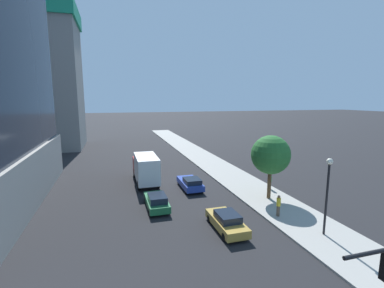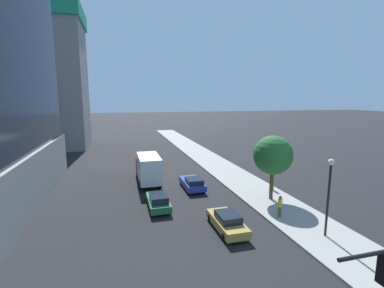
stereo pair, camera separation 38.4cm
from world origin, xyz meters
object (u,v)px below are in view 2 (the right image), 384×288
at_px(street_tree, 273,155).
at_px(box_truck, 148,167).
at_px(car_green, 158,201).
at_px(car_blue, 193,183).
at_px(construction_building, 50,72).
at_px(pedestrian_green_shirt, 273,182).
at_px(pedestrian_yellow_shirt, 280,206).
at_px(car_gold, 227,222).
at_px(street_lamp, 329,186).

height_order(street_tree, box_truck, street_tree).
distance_m(car_green, car_blue, 6.12).
relative_size(construction_building, street_tree, 5.77).
relative_size(box_truck, pedestrian_green_shirt, 4.72).
bearing_deg(pedestrian_yellow_shirt, car_blue, 118.89).
height_order(car_green, pedestrian_green_shirt, pedestrian_green_shirt).
bearing_deg(car_green, car_gold, -51.69).
distance_m(car_green, pedestrian_yellow_shirt, 10.54).
bearing_deg(construction_building, car_gold, -64.88).
relative_size(construction_building, car_blue, 7.79).
relative_size(street_tree, car_green, 1.38).
bearing_deg(pedestrian_green_shirt, street_tree, -124.22).
xyz_separation_m(street_tree, car_blue, (-6.52, 5.17, -3.78)).
bearing_deg(car_gold, box_truck, 108.11).
xyz_separation_m(car_blue, pedestrian_yellow_shirt, (4.99, -9.04, 0.37)).
bearing_deg(car_blue, box_truck, 140.52).
distance_m(car_gold, pedestrian_green_shirt, 10.76).
xyz_separation_m(construction_building, car_green, (15.59, -37.07, -14.29)).
bearing_deg(car_gold, pedestrian_yellow_shirt, 9.00).
relative_size(car_green, box_truck, 0.57).
bearing_deg(box_truck, construction_building, 118.11).
relative_size(car_blue, pedestrian_yellow_shirt, 2.57).
distance_m(construction_building, street_tree, 47.49).
bearing_deg(car_blue, pedestrian_green_shirt, -18.94).
distance_m(box_truck, pedestrian_yellow_shirt, 15.78).
distance_m(construction_building, car_gold, 49.21).
bearing_deg(construction_building, street_tree, -55.09).
distance_m(construction_building, box_truck, 35.59).
bearing_deg(box_truck, car_green, -90.00).
bearing_deg(car_green, box_truck, 90.00).
height_order(pedestrian_green_shirt, pedestrian_yellow_shirt, pedestrian_yellow_shirt).
xyz_separation_m(construction_building, box_truck, (15.59, -29.18, -13.11)).
bearing_deg(car_blue, street_tree, -38.42).
distance_m(construction_building, pedestrian_green_shirt, 47.48).
height_order(construction_building, street_lamp, construction_building).
relative_size(construction_building, box_truck, 4.59).
bearing_deg(street_lamp, pedestrian_yellow_shirt, 110.58).
relative_size(construction_building, car_green, 7.98).
relative_size(car_green, car_blue, 0.98).
xyz_separation_m(street_tree, pedestrian_yellow_shirt, (-1.53, -3.87, -3.41)).
bearing_deg(pedestrian_yellow_shirt, box_truck, 126.55).
xyz_separation_m(car_blue, pedestrian_green_shirt, (8.14, -2.79, 0.30)).
distance_m(car_gold, car_blue, 9.83).
bearing_deg(construction_building, pedestrian_yellow_shirt, -59.17).
distance_m(construction_building, car_green, 42.68).
height_order(street_tree, car_green, street_tree).
height_order(box_truck, pedestrian_green_shirt, box_truck).
relative_size(street_lamp, pedestrian_green_shirt, 3.38).
height_order(street_tree, car_blue, street_tree).
bearing_deg(car_green, pedestrian_yellow_shirt, -26.97).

